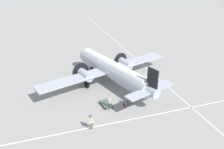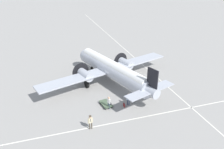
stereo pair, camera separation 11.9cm
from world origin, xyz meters
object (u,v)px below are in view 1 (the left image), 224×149
at_px(suitcase_near_door, 124,105).
at_px(crew_foreground, 91,121).
at_px(airliner_main, 111,68).
at_px(ramp_agent, 129,98).
at_px(baggage_cart, 106,104).
at_px(passenger_boarding, 109,101).
at_px(suitcase_upright_spare, 111,105).

bearing_deg(suitcase_near_door, crew_foreground, 120.72).
distance_m(airliner_main, ramp_agent, 6.84).
distance_m(airliner_main, baggage_cart, 6.82).
distance_m(passenger_boarding, ramp_agent, 2.65).
height_order(ramp_agent, suitcase_upright_spare, ramp_agent).
xyz_separation_m(passenger_boarding, suitcase_near_door, (-0.18, -1.99, -0.82)).
bearing_deg(ramp_agent, airliner_main, -55.35).
relative_size(crew_foreground, suitcase_near_door, 3.53).
xyz_separation_m(airliner_main, passenger_boarding, (-6.74, 2.31, -1.36)).
height_order(airliner_main, suitcase_near_door, airliner_main).
bearing_deg(crew_foreground, ramp_agent, -156.98).
distance_m(suitcase_near_door, baggage_cart, 2.34).
distance_m(crew_foreground, passenger_boarding, 4.39).
bearing_deg(baggage_cart, airliner_main, -32.61).
relative_size(airliner_main, ramp_agent, 13.35).
bearing_deg(crew_foreground, baggage_cart, -132.88).
xyz_separation_m(suitcase_near_door, suitcase_upright_spare, (0.57, 1.60, -0.01)).
bearing_deg(suitcase_near_door, airliner_main, -2.66).
height_order(crew_foreground, passenger_boarding, crew_foreground).
bearing_deg(baggage_cart, ramp_agent, -114.02).
distance_m(passenger_boarding, suitcase_near_door, 2.16).
bearing_deg(baggage_cart, passenger_boarding, -178.23).
relative_size(suitcase_near_door, suitcase_upright_spare, 0.97).
height_order(crew_foreground, baggage_cart, crew_foreground).
bearing_deg(airliner_main, passenger_boarding, 142.68).
relative_size(crew_foreground, ramp_agent, 1.05).
xyz_separation_m(crew_foreground, passenger_boarding, (3.17, -3.03, -0.04)).
bearing_deg(passenger_boarding, airliner_main, -40.28).
distance_m(airliner_main, crew_foreground, 11.33).
bearing_deg(suitcase_near_door, suitcase_upright_spare, 70.29).
distance_m(airliner_main, suitcase_upright_spare, 6.98).
relative_size(airliner_main, suitcase_upright_spare, 43.87).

